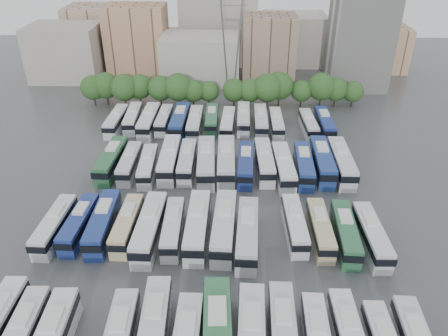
{
  "coord_description": "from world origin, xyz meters",
  "views": [
    {
      "loc": [
        3.03,
        -52.91,
        38.63
      ],
      "look_at": [
        1.43,
        8.43,
        3.0
      ],
      "focal_mm": 35.0,
      "sensor_mm": 36.0,
      "label": 1
    }
  ],
  "objects_px": {
    "bus_r2_s3": "(148,166)",
    "bus_r3_s8": "(243,118)",
    "electricity_pylon": "(231,17)",
    "bus_r2_s10": "(283,167)",
    "bus_r1_s2": "(103,223)",
    "bus_r1_s3": "(127,224)",
    "bus_r1_s0": "(55,225)",
    "bus_r1_s8": "(247,233)",
    "bus_r2_s1": "(111,160)",
    "bus_r2_s11": "(304,165)",
    "bus_r2_s7": "(226,161)",
    "bus_r3_s3": "(164,120)",
    "bus_r2_s2": "(130,163)",
    "bus_r3_s2": "(149,121)",
    "bus_r3_s12": "(309,124)",
    "bus_r1_s13": "(371,235)",
    "bus_r2_s9": "(264,161)",
    "apartment_tower": "(360,35)",
    "bus_r3_s6": "(212,119)",
    "bus_r1_s11": "(320,229)",
    "bus_r2_s4": "(169,159)",
    "bus_r3_s1": "(133,118)",
    "bus_r3_s0": "(116,121)",
    "bus_r2_s12": "(322,161)",
    "bus_r1_s6": "(197,225)",
    "bus_r0_s9": "(283,335)",
    "bus_r3_s9": "(261,121)",
    "bus_r1_s5": "(173,228)",
    "bus_r2_s8": "(246,164)",
    "bus_r2_s6": "(206,162)",
    "bus_r1_s4": "(150,228)",
    "bus_r3_s5": "(195,123)",
    "bus_r3_s13": "(325,123)",
    "bus_r1_s7": "(224,226)",
    "bus_r3_s7": "(228,123)",
    "bus_r1_s12": "(345,233)",
    "bus_r2_s13": "(341,162)",
    "bus_r2_s5": "(187,161)",
    "bus_r1_s10": "(295,224)"
  },
  "relations": [
    {
      "from": "bus_r2_s3",
      "to": "bus_r3_s8",
      "type": "distance_m",
      "value": 26.07
    },
    {
      "from": "electricity_pylon",
      "to": "bus_r2_s10",
      "type": "height_order",
      "value": "electricity_pylon"
    },
    {
      "from": "bus_r1_s2",
      "to": "bus_r1_s3",
      "type": "relative_size",
      "value": 1.1
    },
    {
      "from": "bus_r1_s0",
      "to": "bus_r1_s8",
      "type": "xyz_separation_m",
      "value": [
        26.4,
        -1.32,
        0.22
      ]
    },
    {
      "from": "bus_r2_s1",
      "to": "bus_r2_s11",
      "type": "relative_size",
      "value": 1.04
    },
    {
      "from": "bus_r2_s7",
      "to": "bus_r3_s3",
      "type": "relative_size",
      "value": 1.22
    },
    {
      "from": "bus_r2_s2",
      "to": "bus_r2_s10",
      "type": "relative_size",
      "value": 0.88
    },
    {
      "from": "bus_r3_s2",
      "to": "bus_r3_s12",
      "type": "height_order",
      "value": "bus_r3_s2"
    },
    {
      "from": "bus_r1_s13",
      "to": "bus_r2_s9",
      "type": "distance_m",
      "value": 23.65
    },
    {
      "from": "apartment_tower",
      "to": "bus_r3_s6",
      "type": "distance_m",
      "value": 46.29
    },
    {
      "from": "bus_r1_s11",
      "to": "bus_r2_s4",
      "type": "distance_m",
      "value": 29.57
    },
    {
      "from": "bus_r3_s1",
      "to": "bus_r1_s0",
      "type": "bearing_deg",
      "value": -97.72
    },
    {
      "from": "bus_r3_s0",
      "to": "bus_r3_s12",
      "type": "relative_size",
      "value": 1.07
    },
    {
      "from": "bus_r1_s3",
      "to": "bus_r3_s2",
      "type": "bearing_deg",
      "value": 96.48
    },
    {
      "from": "bus_r2_s12",
      "to": "bus_r1_s6",
      "type": "bearing_deg",
      "value": -136.16
    },
    {
      "from": "bus_r0_s9",
      "to": "bus_r3_s9",
      "type": "xyz_separation_m",
      "value": [
        0.19,
        53.04,
        0.0
      ]
    },
    {
      "from": "bus_r2_s2",
      "to": "bus_r1_s5",
      "type": "bearing_deg",
      "value": -61.21
    },
    {
      "from": "bus_r1_s3",
      "to": "bus_r2_s8",
      "type": "relative_size",
      "value": 0.93
    },
    {
      "from": "bus_r3_s3",
      "to": "bus_r2_s6",
      "type": "bearing_deg",
      "value": -60.19
    },
    {
      "from": "bus_r1_s4",
      "to": "bus_r1_s6",
      "type": "bearing_deg",
      "value": 7.42
    },
    {
      "from": "apartment_tower",
      "to": "bus_r2_s9",
      "type": "xyz_separation_m",
      "value": [
        -25.71,
        -45.15,
        -11.09
      ]
    },
    {
      "from": "bus_r2_s6",
      "to": "bus_r3_s5",
      "type": "height_order",
      "value": "bus_r2_s6"
    },
    {
      "from": "bus_r3_s9",
      "to": "bus_r3_s13",
      "type": "xyz_separation_m",
      "value": [
        13.02,
        -0.78,
        -0.03
      ]
    },
    {
      "from": "bus_r2_s6",
      "to": "bus_r3_s5",
      "type": "xyz_separation_m",
      "value": [
        -3.34,
        16.55,
        -0.22
      ]
    },
    {
      "from": "bus_r3_s12",
      "to": "bus_r3_s13",
      "type": "height_order",
      "value": "bus_r3_s13"
    },
    {
      "from": "bus_r1_s7",
      "to": "bus_r2_s8",
      "type": "bearing_deg",
      "value": 81.97
    },
    {
      "from": "bus_r3_s1",
      "to": "bus_r3_s8",
      "type": "relative_size",
      "value": 0.98
    },
    {
      "from": "bus_r1_s7",
      "to": "bus_r2_s1",
      "type": "height_order",
      "value": "bus_r1_s7"
    },
    {
      "from": "electricity_pylon",
      "to": "bus_r1_s2",
      "type": "xyz_separation_m",
      "value": [
        -16.94,
        -55.1,
        -16.76
      ]
    },
    {
      "from": "bus_r3_s5",
      "to": "bus_r3_s7",
      "type": "distance_m",
      "value": 6.73
    },
    {
      "from": "bus_r1_s12",
      "to": "bus_r1_s6",
      "type": "bearing_deg",
      "value": -179.41
    },
    {
      "from": "electricity_pylon",
      "to": "bus_r1_s13",
      "type": "bearing_deg",
      "value": -71.11
    },
    {
      "from": "bus_r2_s13",
      "to": "bus_r3_s2",
      "type": "distance_m",
      "value": 39.66
    },
    {
      "from": "bus_r1_s12",
      "to": "bus_r3_s1",
      "type": "relative_size",
      "value": 1.01
    },
    {
      "from": "bus_r3_s7",
      "to": "bus_r3_s3",
      "type": "bearing_deg",
      "value": 177.36
    },
    {
      "from": "bus_r3_s7",
      "to": "bus_r3_s13",
      "type": "height_order",
      "value": "bus_r3_s13"
    },
    {
      "from": "bus_r3_s2",
      "to": "electricity_pylon",
      "type": "bearing_deg",
      "value": 52.17
    },
    {
      "from": "bus_r2_s5",
      "to": "bus_r3_s2",
      "type": "xyz_separation_m",
      "value": [
        -9.52,
        16.5,
        0.15
      ]
    },
    {
      "from": "bus_r1_s0",
      "to": "bus_r2_s6",
      "type": "relative_size",
      "value": 0.84
    },
    {
      "from": "bus_r2_s4",
      "to": "bus_r3_s12",
      "type": "relative_size",
      "value": 1.19
    },
    {
      "from": "bus_r2_s9",
      "to": "bus_r1_s3",
      "type": "bearing_deg",
      "value": -139.9
    },
    {
      "from": "bus_r1_s3",
      "to": "bus_r2_s8",
      "type": "xyz_separation_m",
      "value": [
        16.6,
        17.06,
        0.12
      ]
    },
    {
      "from": "electricity_pylon",
      "to": "bus_r2_s5",
      "type": "height_order",
      "value": "electricity_pylon"
    },
    {
      "from": "bus_r2_s4",
      "to": "bus_r2_s8",
      "type": "height_order",
      "value": "bus_r2_s4"
    },
    {
      "from": "bus_r1_s8",
      "to": "bus_r1_s10",
      "type": "distance_m",
      "value": 7.02
    },
    {
      "from": "bus_r2_s2",
      "to": "bus_r2_s6",
      "type": "height_order",
      "value": "bus_r2_s6"
    },
    {
      "from": "bus_r1_s2",
      "to": "bus_r2_s12",
      "type": "relative_size",
      "value": 0.92
    },
    {
      "from": "bus_r1_s12",
      "to": "bus_r2_s8",
      "type": "xyz_separation_m",
      "value": [
        -13.07,
        18.15,
        0.06
      ]
    },
    {
      "from": "bus_r3_s5",
      "to": "bus_r3_s7",
      "type": "relative_size",
      "value": 1.06
    },
    {
      "from": "bus_r1_s2",
      "to": "bus_r1_s10",
      "type": "relative_size",
      "value": 1.1
    }
  ]
}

